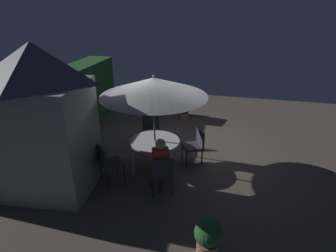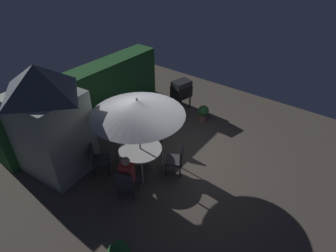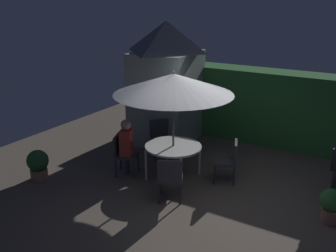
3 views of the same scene
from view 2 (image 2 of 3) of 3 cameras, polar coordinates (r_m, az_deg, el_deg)
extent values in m
plane|color=brown|center=(8.45, -0.29, -6.68)|extent=(11.00, 11.00, 0.00)
cube|color=#28602D|center=(10.05, -16.44, 5.80)|extent=(6.38, 0.87, 1.92)
cube|color=gray|center=(8.07, -22.81, -1.37)|extent=(1.66, 1.87, 2.39)
pyramid|color=#4C515B|center=(7.33, -25.57, 8.66)|extent=(1.76, 1.98, 0.77)
cube|color=slate|center=(8.86, -25.93, -0.94)|extent=(0.63, 0.09, 1.86)
cylinder|color=white|center=(7.70, -5.76, -4.78)|extent=(1.20, 1.20, 0.04)
cylinder|color=beige|center=(7.50, -5.35, -9.82)|extent=(0.05, 0.05, 0.69)
cylinder|color=beige|center=(7.96, -1.30, -6.46)|extent=(0.05, 0.05, 0.69)
cylinder|color=beige|center=(7.96, -9.92, -7.13)|extent=(0.05, 0.05, 0.69)
cylinder|color=beige|center=(8.40, -5.83, -4.13)|extent=(0.05, 0.05, 0.69)
cylinder|color=#4C4C51|center=(7.44, -5.95, -2.26)|extent=(0.04, 0.04, 2.27)
cone|color=gray|center=(6.92, -6.40, 3.88)|extent=(2.45, 2.45, 0.42)
sphere|color=#4C4C51|center=(6.81, -6.53, 5.61)|extent=(0.06, 0.06, 0.06)
cube|color=black|center=(10.42, 2.78, 7.18)|extent=(0.80, 0.66, 0.45)
cube|color=#2B2B2E|center=(10.27, 2.83, 8.78)|extent=(0.76, 0.62, 0.20)
cylinder|color=#262628|center=(10.34, 2.67, 3.76)|extent=(0.06, 0.06, 0.55)
cylinder|color=#262628|center=(10.78, 4.57, 5.10)|extent=(0.06, 0.06, 0.55)
cylinder|color=#262628|center=(10.54, 0.80, 4.47)|extent=(0.06, 0.06, 0.55)
cylinder|color=#262628|center=(10.98, 2.74, 5.77)|extent=(0.06, 0.06, 0.55)
cube|color=#38383D|center=(7.19, -8.34, -11.40)|extent=(0.60, 0.60, 0.06)
cube|color=#38383D|center=(6.90, -9.14, -11.30)|extent=(0.23, 0.44, 0.45)
cylinder|color=#2C2C30|center=(7.30, -10.27, -13.38)|extent=(0.04, 0.04, 0.45)
cylinder|color=#2C2C30|center=(7.17, -7.25, -14.07)|extent=(0.04, 0.04, 0.45)
cylinder|color=#2C2C30|center=(7.54, -9.08, -11.22)|extent=(0.04, 0.04, 0.45)
cylinder|color=#2C2C30|center=(7.42, -6.16, -11.85)|extent=(0.04, 0.04, 0.45)
cube|color=#38383D|center=(7.71, 1.27, -7.08)|extent=(0.62, 0.62, 0.06)
cube|color=#38383D|center=(7.54, 2.88, -5.99)|extent=(0.43, 0.26, 0.45)
cylinder|color=#2C2C30|center=(7.70, 2.51, -9.47)|extent=(0.04, 0.04, 0.45)
cylinder|color=#2C2C30|center=(7.99, 2.90, -7.50)|extent=(0.04, 0.04, 0.45)
cylinder|color=#2C2C30|center=(7.74, -0.46, -9.13)|extent=(0.04, 0.04, 0.45)
cylinder|color=#2C2C30|center=(8.03, 0.05, -7.18)|extent=(0.04, 0.04, 0.45)
cube|color=#38383D|center=(8.67, -3.09, -1.69)|extent=(0.60, 0.60, 0.06)
cube|color=#38383D|center=(8.70, -2.69, 0.29)|extent=(0.21, 0.45, 0.45)
cylinder|color=#2C2C30|center=(8.90, -1.41, -2.33)|extent=(0.04, 0.04, 0.45)
cylinder|color=#2C2C30|center=(9.01, -3.85, -1.90)|extent=(0.04, 0.04, 0.45)
cylinder|color=#2C2C30|center=(8.60, -2.20, -3.88)|extent=(0.04, 0.04, 0.45)
cylinder|color=#2C2C30|center=(8.71, -4.71, -3.41)|extent=(0.04, 0.04, 0.45)
cube|color=#38383D|center=(7.94, -13.82, -6.88)|extent=(0.65, 0.65, 0.06)
cube|color=#38383D|center=(7.82, -15.57, -5.74)|extent=(0.36, 0.36, 0.45)
cylinder|color=#2C2C30|center=(8.26, -14.91, -7.22)|extent=(0.04, 0.04, 0.45)
cylinder|color=#2C2C30|center=(7.97, -15.11, -9.13)|extent=(0.04, 0.04, 0.45)
cylinder|color=#2C2C30|center=(8.21, -12.14, -7.04)|extent=(0.04, 0.04, 0.45)
cylinder|color=#2C2C30|center=(7.92, -12.22, -8.95)|extent=(0.04, 0.04, 0.45)
cylinder|color=#936651|center=(10.08, 7.25, 1.69)|extent=(0.29, 0.29, 0.27)
sphere|color=#2D6B33|center=(9.92, 7.37, 3.15)|extent=(0.39, 0.39, 0.39)
cube|color=#CC3D33|center=(6.98, -8.55, -9.66)|extent=(0.35, 0.41, 0.55)
sphere|color=tan|center=(6.71, -8.84, -7.25)|extent=(0.22, 0.22, 0.22)
cylinder|color=#383347|center=(7.34, -8.20, -12.53)|extent=(0.10, 0.10, 0.48)
camera|label=1|loc=(3.48, -71.84, -24.26)|focal=31.27mm
camera|label=3|loc=(8.59, 52.46, 8.85)|focal=40.99mm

